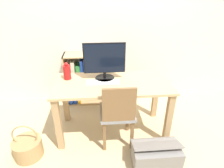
# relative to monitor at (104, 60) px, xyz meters

# --- Properties ---
(ground_plane) EXTENTS (10.00, 10.00, 0.00)m
(ground_plane) POSITION_rel_monitor_xyz_m (0.09, -0.12, -0.97)
(ground_plane) COLOR #CCB284
(wall_back) EXTENTS (8.00, 0.05, 2.60)m
(wall_back) POSITION_rel_monitor_xyz_m (0.09, 0.82, 0.33)
(wall_back) COLOR silver
(wall_back) RESTS_ON ground_plane
(desk) EXTENTS (1.40, 0.66, 0.73)m
(desk) POSITION_rel_monitor_xyz_m (0.09, -0.12, -0.38)
(desk) COLOR tan
(desk) RESTS_ON ground_plane
(monitor) EXTENTS (0.50, 0.24, 0.45)m
(monitor) POSITION_rel_monitor_xyz_m (0.00, 0.00, 0.00)
(monitor) COLOR black
(monitor) RESTS_ON desk
(keyboard) EXTENTS (0.40, 0.12, 0.02)m
(keyboard) POSITION_rel_monitor_xyz_m (-0.03, -0.12, -0.23)
(keyboard) COLOR silver
(keyboard) RESTS_ON desk
(vase) EXTENTS (0.09, 0.09, 0.22)m
(vase) POSITION_rel_monitor_xyz_m (-0.46, 0.03, -0.14)
(vase) COLOR red
(vase) RESTS_ON desk
(chair) EXTENTS (0.40, 0.40, 0.85)m
(chair) POSITION_rel_monitor_xyz_m (0.13, -0.36, -0.51)
(chair) COLOR gray
(chair) RESTS_ON ground_plane
(bookshelf) EXTENTS (0.76, 0.28, 0.84)m
(bookshelf) POSITION_rel_monitor_xyz_m (-0.35, 0.64, -0.54)
(bookshelf) COLOR tan
(bookshelf) RESTS_ON ground_plane
(basket) EXTENTS (0.32, 0.32, 0.43)m
(basket) POSITION_rel_monitor_xyz_m (-0.91, -0.48, -0.85)
(basket) COLOR tan
(basket) RESTS_ON ground_plane
(storage_box) EXTENTS (0.52, 0.32, 0.29)m
(storage_box) POSITION_rel_monitor_xyz_m (0.52, -0.70, -0.85)
(storage_box) COLOR gray
(storage_box) RESTS_ON ground_plane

